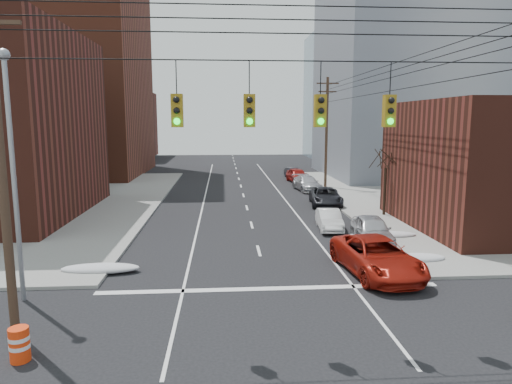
{
  "coord_description": "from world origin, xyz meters",
  "views": [
    {
      "loc": [
        -1.82,
        -11.2,
        6.81
      ],
      "look_at": [
        -0.08,
        12.92,
        3.0
      ],
      "focal_mm": 32.0,
      "sensor_mm": 36.0,
      "label": 1
    }
  ],
  "objects": [
    {
      "name": "ground",
      "position": [
        0.0,
        0.0,
        0.0
      ],
      "size": [
        160.0,
        160.0,
        0.0
      ],
      "primitive_type": "plane",
      "color": "black",
      "rests_on": "ground"
    },
    {
      "name": "building_brick_tall",
      "position": [
        -24.0,
        48.0,
        15.0
      ],
      "size": [
        24.0,
        20.0,
        30.0
      ],
      "primitive_type": "cube",
      "color": "brown",
      "rests_on": "ground"
    },
    {
      "name": "building_brick_far",
      "position": [
        -26.0,
        74.0,
        6.0
      ],
      "size": [
        22.0,
        18.0,
        12.0
      ],
      "primitive_type": "cube",
      "color": "#512218",
      "rests_on": "ground"
    },
    {
      "name": "building_office",
      "position": [
        22.0,
        44.0,
        12.5
      ],
      "size": [
        22.0,
        20.0,
        25.0
      ],
      "primitive_type": "cube",
      "color": "gray",
      "rests_on": "ground"
    },
    {
      "name": "building_glass",
      "position": [
        24.0,
        70.0,
        11.0
      ],
      "size": [
        20.0,
        18.0,
        22.0
      ],
      "primitive_type": "cube",
      "color": "gray",
      "rests_on": "ground"
    },
    {
      "name": "utility_pole_left",
      "position": [
        -8.5,
        3.0,
        5.78
      ],
      "size": [
        2.2,
        0.28,
        11.0
      ],
      "color": "#473323",
      "rests_on": "ground"
    },
    {
      "name": "utility_pole_far",
      "position": [
        8.5,
        34.0,
        5.78
      ],
      "size": [
        2.2,
        0.28,
        11.0
      ],
      "color": "#473323",
      "rests_on": "ground"
    },
    {
      "name": "traffic_signals",
      "position": [
        0.1,
        2.97,
        7.17
      ],
      "size": [
        17.0,
        0.42,
        2.02
      ],
      "color": "black",
      "rests_on": "ground"
    },
    {
      "name": "street_light",
      "position": [
        -9.5,
        6.0,
        5.54
      ],
      "size": [
        0.44,
        0.44,
        9.32
      ],
      "color": "gray",
      "rests_on": "ground"
    },
    {
      "name": "bare_tree",
      "position": [
        9.59,
        20.0,
        2.32
      ],
      "size": [
        2.09,
        2.2,
        4.93
      ],
      "color": "black",
      "rests_on": "ground"
    },
    {
      "name": "snow_nw",
      "position": [
        -7.4,
        9.0,
        0.21
      ],
      "size": [
        3.5,
        1.08,
        0.42
      ],
      "primitive_type": "ellipsoid",
      "color": "silver",
      "rests_on": "ground"
    },
    {
      "name": "snow_ne",
      "position": [
        7.4,
        9.5,
        0.21
      ],
      "size": [
        3.0,
        1.08,
        0.42
      ],
      "primitive_type": "ellipsoid",
      "color": "silver",
      "rests_on": "ground"
    },
    {
      "name": "snow_east_far",
      "position": [
        7.4,
        14.0,
        0.21
      ],
      "size": [
        4.0,
        1.08,
        0.42
      ],
      "primitive_type": "ellipsoid",
      "color": "silver",
      "rests_on": "ground"
    },
    {
      "name": "red_pickup",
      "position": [
        4.97,
        8.0,
        0.81
      ],
      "size": [
        3.26,
        6.04,
        1.61
      ],
      "primitive_type": "imported",
      "rotation": [
        0.0,
        0.0,
        0.1
      ],
      "color": "#9C190E",
      "rests_on": "ground"
    },
    {
      "name": "parked_car_a",
      "position": [
        6.4,
        12.99,
        0.78
      ],
      "size": [
        2.24,
        4.71,
        1.56
      ],
      "primitive_type": "imported",
      "rotation": [
        0.0,
        0.0,
        -0.09
      ],
      "color": "#B8B9BE",
      "rests_on": "ground"
    },
    {
      "name": "parked_car_b",
      "position": [
        4.8,
        16.42,
        0.63
      ],
      "size": [
        1.63,
        3.91,
        1.26
      ],
      "primitive_type": "imported",
      "rotation": [
        0.0,
        0.0,
        -0.08
      ],
      "color": "white",
      "rests_on": "ground"
    },
    {
      "name": "parked_car_c",
      "position": [
        6.4,
        24.53,
        0.72
      ],
      "size": [
        2.96,
        5.39,
        1.43
      ],
      "primitive_type": "imported",
      "rotation": [
        0.0,
        0.0,
        -0.12
      ],
      "color": "black",
      "rests_on": "ground"
    },
    {
      "name": "parked_car_d",
      "position": [
        6.33,
        32.44,
        0.72
      ],
      "size": [
        2.57,
        5.14,
        1.43
      ],
      "primitive_type": "imported",
      "rotation": [
        0.0,
        0.0,
        0.12
      ],
      "color": "#B1B1B6",
      "rests_on": "ground"
    },
    {
      "name": "parked_car_e",
      "position": [
        6.4,
        38.64,
        0.77
      ],
      "size": [
        2.28,
        4.7,
        1.54
      ],
      "primitive_type": "imported",
      "rotation": [
        0.0,
        0.0,
        0.1
      ],
      "color": "maroon",
      "rests_on": "ground"
    },
    {
      "name": "parked_car_f",
      "position": [
        6.4,
        42.34,
        0.61
      ],
      "size": [
        1.66,
        3.81,
        1.22
      ],
      "primitive_type": "imported",
      "rotation": [
        0.0,
        0.0,
        0.1
      ],
      "color": "black",
      "rests_on": "ground"
    },
    {
      "name": "lot_car_a",
      "position": [
        -15.65,
        25.41,
        0.92
      ],
      "size": [
        4.88,
        2.5,
        1.53
      ],
      "primitive_type": "imported",
      "rotation": [
        0.0,
        0.0,
        1.77
      ],
      "color": "white",
      "rests_on": "sidewalk_nw"
    },
    {
      "name": "lot_car_b",
      "position": [
        -15.61,
        29.62,
        0.85
      ],
      "size": [
        5.47,
        3.65,
        1.39
      ],
      "primitive_type": "imported",
      "rotation": [
        0.0,
        0.0,
        1.28
      ],
      "color": "#A8A8AD",
      "rests_on": "sidewalk_nw"
    },
    {
      "name": "lot_car_c",
      "position": [
        -17.62,
        24.56,
        0.89
      ],
      "size": [
        5.35,
        2.83,
        1.48
      ],
      "primitive_type": "imported",
      "rotation": [
        0.0,
        0.0,
        1.42
      ],
      "color": "black",
      "rests_on": "sidewalk_nw"
    },
    {
      "name": "lot_car_d",
      "position": [
        -19.5,
        26.58,
        0.89
      ],
      "size": [
        4.47,
        2.16,
        1.47
      ],
      "primitive_type": "imported",
      "rotation": [
        0.0,
        0.0,
        1.67
      ],
      "color": "#A2A1A6",
      "rests_on": "sidewalk_nw"
    },
    {
      "name": "construction_barrel",
      "position": [
        -7.67,
        1.4,
        0.51
      ],
      "size": [
        0.7,
        0.7,
        1.0
      ],
      "rotation": [
        0.0,
        0.0,
        -0.27
      ],
      "color": "#F5370C",
      "rests_on": "ground"
    }
  ]
}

